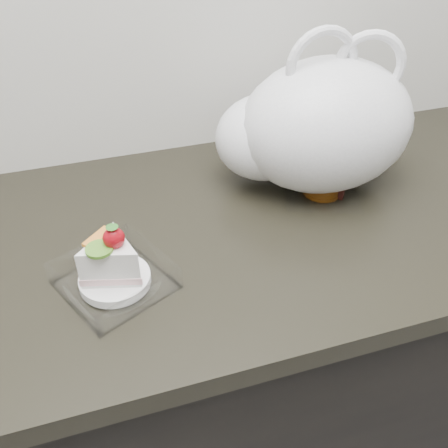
# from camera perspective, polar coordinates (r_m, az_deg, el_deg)

# --- Properties ---
(counter) EXTENTS (2.04, 0.64, 0.90)m
(counter) POSITION_cam_1_polar(r_m,az_deg,el_deg) (1.24, -4.62, -17.43)
(counter) COLOR black
(counter) RESTS_ON ground
(cake_tray) EXTENTS (0.21, 0.21, 0.12)m
(cake_tray) POSITION_cam_1_polar(r_m,az_deg,el_deg) (0.80, -12.53, -5.17)
(cake_tray) COLOR white
(cake_tray) RESTS_ON counter
(mooncake_wrap) EXTENTS (0.19, 0.18, 0.04)m
(mooncake_wrap) POSITION_cam_1_polar(r_m,az_deg,el_deg) (1.02, 11.24, 4.12)
(mooncake_wrap) COLOR white
(mooncake_wrap) RESTS_ON counter
(plastic_bag) EXTENTS (0.41, 0.32, 0.32)m
(plastic_bag) POSITION_cam_1_polar(r_m,az_deg,el_deg) (1.00, 10.24, 10.89)
(plastic_bag) COLOR white
(plastic_bag) RESTS_ON counter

